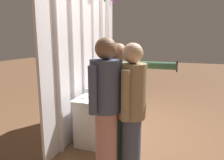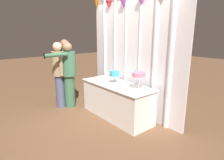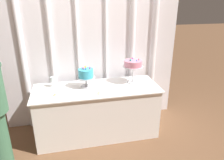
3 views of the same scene
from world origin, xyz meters
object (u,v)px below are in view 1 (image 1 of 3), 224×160
Objects in this scene: cake_display_nearleft at (105,81)px; guest_man_dark_suit at (132,110)px; cake_table at (111,110)px; tealight_far_left at (107,98)px; guest_man_pink_jacket at (106,109)px; cake_display_nearright at (116,70)px; tealight_near_left at (122,90)px; guest_girl_blue_dress at (118,106)px; wine_glass at (87,91)px.

cake_display_nearleft is 1.42m from guest_man_dark_suit.
cake_table is 1.59m from guest_man_dark_suit.
cake_table is 0.69m from tealight_far_left.
guest_man_pink_jacket is at bearing -158.34° from cake_display_nearleft.
tealight_near_left is at bearing -151.66° from cake_display_nearright.
tealight_near_left reaches higher than tealight_far_left.
guest_girl_blue_dress reaches higher than tealight_far_left.
cake_display_nearleft is at bearing 154.68° from cake_table.
guest_man_pink_jacket reaches higher than guest_man_dark_suit.
cake_display_nearright is at bearing -4.57° from wine_glass.
guest_man_pink_jacket reaches higher than cake_table.
cake_display_nearleft is 0.19× the size of guest_man_dark_suit.
tealight_near_left is 0.03× the size of guest_man_dark_suit.
guest_girl_blue_dress is (-1.21, -0.31, 0.12)m from tealight_near_left.
cake_display_nearleft is 0.35m from tealight_near_left.
guest_man_pink_jacket is 1.03× the size of guest_man_dark_suit.
wine_glass is (-0.59, 0.18, 0.48)m from cake_table.
tealight_near_left is at bearing -89.09° from cake_table.
guest_girl_blue_dress reaches higher than tealight_near_left.
tealight_near_left is 1.25m from guest_girl_blue_dress.
cake_display_nearleft reaches higher than wine_glass.
guest_girl_blue_dress reaches higher than cake_table.
wine_glass reaches higher than tealight_near_left.
cake_display_nearleft is 1.42m from guest_man_pink_jacket.
tealight_near_left is (0.14, -0.27, -0.18)m from cake_display_nearleft.
guest_girl_blue_dress is 0.22m from guest_man_dark_suit.
cake_display_nearright is 1.86m from guest_girl_blue_dress.
cake_display_nearleft reaches higher than tealight_near_left.
guest_man_dark_suit reaches higher than tealight_far_left.
guest_girl_blue_dress is (-1.20, -0.52, 0.50)m from cake_table.
cake_display_nearleft is 1.22m from guest_girl_blue_dress.
cake_display_nearright is at bearing 19.04° from guest_girl_blue_dress.
cake_display_nearleft is at bearing 24.43° from tealight_far_left.
guest_girl_blue_dress is 1.00× the size of guest_man_dark_suit.
cake_display_nearright is at bearing 2.10° from cake_display_nearleft.
guest_man_dark_suit is at bearing -159.32° from tealight_near_left.
tealight_far_left is (-0.42, -0.19, -0.18)m from cake_display_nearleft.
wine_glass is at bearing 95.61° from tealight_far_left.
wine_glass reaches higher than tealight_far_left.
tealight_far_left is at bearing -167.04° from cake_table.
guest_girl_blue_dress is at bearing 57.89° from guest_man_dark_suit.
guest_man_dark_suit is (-0.12, -0.19, 0.02)m from guest_girl_blue_dress.
cake_display_nearleft is 0.48m from wine_glass.
guest_man_pink_jacket reaches higher than tealight_far_left.
wine_glass is 2.88× the size of tealight_far_left.
tealight_near_left is at bearing -7.77° from tealight_far_left.
cake_display_nearright is at bearing 11.11° from tealight_far_left.
guest_man_pink_jacket reaches higher than cake_display_nearright.
tealight_far_left is at bearing -84.39° from wine_glass.
cake_table is 0.58m from cake_display_nearleft.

